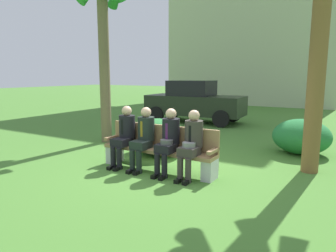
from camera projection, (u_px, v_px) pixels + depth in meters
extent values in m
plane|color=#467A2E|center=(165.00, 168.00, 6.39)|extent=(80.00, 80.00, 0.00)
cube|color=#99754C|center=(158.00, 150.00, 6.18)|extent=(2.45, 0.44, 0.07)
cube|color=#99754C|center=(163.00, 136.00, 6.30)|extent=(2.45, 0.06, 0.45)
cube|color=#99754C|center=(112.00, 138.00, 6.75)|extent=(0.08, 0.44, 0.06)
cube|color=#99754C|center=(213.00, 151.00, 5.57)|extent=(0.08, 0.44, 0.06)
cube|color=silver|center=(115.00, 154.00, 6.78)|extent=(0.20, 0.37, 0.38)
cube|color=silver|center=(210.00, 170.00, 5.66)|extent=(0.20, 0.37, 0.38)
cube|color=black|center=(122.00, 142.00, 6.41)|extent=(0.32, 0.38, 0.16)
cylinder|color=black|center=(113.00, 158.00, 6.34)|extent=(0.11, 0.11, 0.45)
cylinder|color=black|center=(119.00, 159.00, 6.26)|extent=(0.11, 0.11, 0.45)
cube|color=black|center=(112.00, 167.00, 6.32)|extent=(0.09, 0.22, 0.07)
cube|color=black|center=(118.00, 169.00, 6.24)|extent=(0.09, 0.22, 0.07)
cylinder|color=black|center=(127.00, 127.00, 6.52)|extent=(0.34, 0.34, 0.49)
cube|color=black|center=(122.00, 127.00, 6.38)|extent=(0.05, 0.01, 0.31)
sphere|color=tan|center=(127.00, 111.00, 6.47)|extent=(0.21, 0.21, 0.21)
cube|color=#1E2823|center=(141.00, 145.00, 6.17)|extent=(0.32, 0.38, 0.16)
cylinder|color=#1E2823|center=(132.00, 161.00, 6.09)|extent=(0.11, 0.11, 0.45)
cylinder|color=#1E2823|center=(139.00, 162.00, 6.01)|extent=(0.11, 0.11, 0.45)
cube|color=black|center=(131.00, 171.00, 6.07)|extent=(0.09, 0.22, 0.07)
cube|color=black|center=(137.00, 172.00, 5.99)|extent=(0.09, 0.22, 0.07)
cylinder|color=#1E2823|center=(146.00, 129.00, 6.28)|extent=(0.34, 0.34, 0.49)
cube|color=olive|center=(141.00, 129.00, 6.14)|extent=(0.05, 0.01, 0.31)
sphere|color=tan|center=(146.00, 112.00, 6.22)|extent=(0.21, 0.21, 0.21)
cube|color=black|center=(166.00, 148.00, 5.87)|extent=(0.32, 0.38, 0.16)
cylinder|color=black|center=(157.00, 165.00, 5.80)|extent=(0.11, 0.11, 0.45)
cylinder|color=black|center=(164.00, 167.00, 5.72)|extent=(0.11, 0.11, 0.45)
cube|color=black|center=(156.00, 176.00, 5.78)|extent=(0.09, 0.22, 0.07)
cube|color=black|center=(163.00, 177.00, 5.70)|extent=(0.09, 0.22, 0.07)
cylinder|color=black|center=(171.00, 131.00, 5.99)|extent=(0.34, 0.34, 0.49)
cube|color=#4C1951|center=(167.00, 132.00, 5.84)|extent=(0.05, 0.01, 0.32)
sphere|color=tan|center=(171.00, 114.00, 5.93)|extent=(0.21, 0.21, 0.21)
cylinder|color=#515151|center=(167.00, 142.00, 5.82)|extent=(0.24, 0.24, 0.09)
cube|color=#38332D|center=(189.00, 151.00, 5.63)|extent=(0.32, 0.38, 0.16)
cylinder|color=#38332D|center=(180.00, 169.00, 5.56)|extent=(0.11, 0.11, 0.45)
cylinder|color=#38332D|center=(188.00, 171.00, 5.48)|extent=(0.11, 0.11, 0.45)
cube|color=black|center=(179.00, 180.00, 5.54)|extent=(0.09, 0.22, 0.07)
cube|color=black|center=(186.00, 182.00, 5.46)|extent=(0.09, 0.22, 0.07)
cylinder|color=#38332D|center=(194.00, 134.00, 5.74)|extent=(0.34, 0.34, 0.49)
cube|color=black|center=(190.00, 134.00, 5.60)|extent=(0.05, 0.01, 0.31)
sphere|color=tan|center=(194.00, 116.00, 5.69)|extent=(0.21, 0.21, 0.21)
cylinder|color=gray|center=(189.00, 145.00, 5.59)|extent=(0.24, 0.24, 0.09)
cylinder|color=brown|center=(317.00, 68.00, 5.83)|extent=(0.32, 0.32, 4.05)
cylinder|color=brown|center=(105.00, 72.00, 8.61)|extent=(0.29, 0.29, 3.99)
ellipsoid|color=#257536|center=(301.00, 137.00, 7.49)|extent=(1.37, 1.25, 0.85)
ellipsoid|color=#276C30|center=(158.00, 136.00, 7.47)|extent=(1.39, 1.27, 0.87)
cube|color=#232D1E|center=(195.00, 105.00, 12.50)|extent=(3.96, 1.72, 0.76)
cube|color=black|center=(192.00, 88.00, 12.46)|extent=(1.76, 1.43, 0.60)
cylinder|color=black|center=(233.00, 114.00, 12.61)|extent=(0.65, 0.17, 0.64)
cylinder|color=black|center=(221.00, 119.00, 11.25)|extent=(0.65, 0.17, 0.64)
cylinder|color=black|center=(174.00, 110.00, 13.87)|extent=(0.65, 0.17, 0.64)
cylinder|color=black|center=(156.00, 114.00, 12.51)|extent=(0.65, 0.17, 0.64)
cube|color=#B2BD93|center=(261.00, 2.00, 21.47)|extent=(10.58, 7.42, 13.79)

